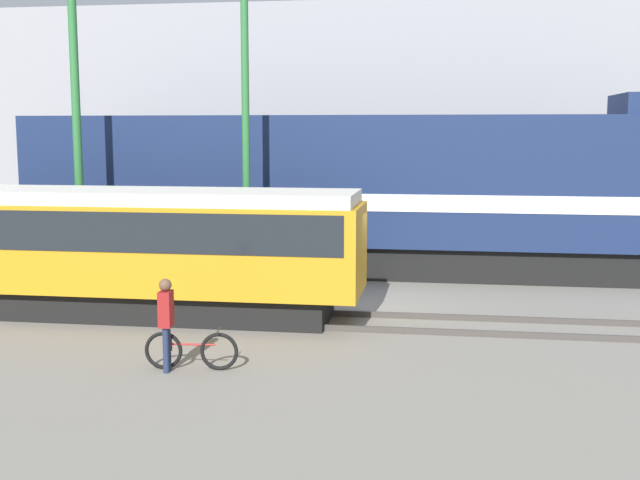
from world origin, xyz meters
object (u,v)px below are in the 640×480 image
object	(u,v)px
freight_locomotive	(365,192)
streetcar	(97,244)
utility_pole_left	(77,135)
bicycle	(191,351)
person	(166,315)
utility_pole_center	(246,121)

from	to	relation	value
freight_locomotive	streetcar	bearing A→B (deg)	-131.35
utility_pole_left	bicycle	bearing A→B (deg)	-52.65
freight_locomotive	streetcar	xyz separation A→B (m)	(-5.79, -6.57, -0.81)
freight_locomotive	bicycle	bearing A→B (deg)	-101.80
bicycle	person	distance (m)	0.84
utility_pole_center	streetcar	bearing A→B (deg)	-131.07
person	streetcar	bearing A→B (deg)	127.31
freight_locomotive	bicycle	distance (m)	11.00
streetcar	utility_pole_left	bearing A→B (deg)	120.88
bicycle	person	xyz separation A→B (m)	(-0.41, -0.19, 0.71)
person	bicycle	bearing A→B (deg)	24.57
freight_locomotive	person	world-z (taller)	freight_locomotive
person	utility_pole_center	distance (m)	8.29
utility_pole_left	utility_pole_center	world-z (taller)	utility_pole_center
streetcar	bicycle	distance (m)	5.53
utility_pole_left	utility_pole_center	bearing A→B (deg)	-0.00
streetcar	person	bearing A→B (deg)	-52.69
person	utility_pole_center	xyz separation A→B (m)	(-0.31, 7.45, 3.61)
freight_locomotive	bicycle	xyz separation A→B (m)	(-2.20, -10.55, -2.18)
bicycle	person	bearing A→B (deg)	-155.43
bicycle	utility_pole_left	bearing A→B (deg)	127.35
person	utility_pole_left	bearing A→B (deg)	124.60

